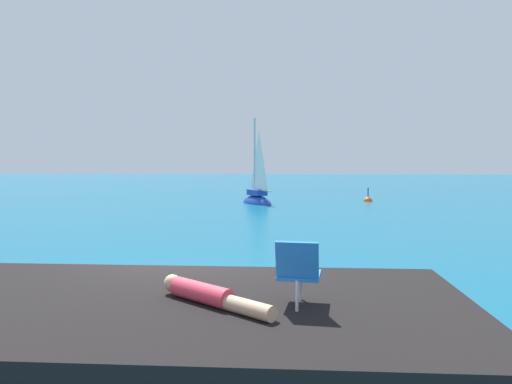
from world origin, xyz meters
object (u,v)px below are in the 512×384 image
Objects in this scene: sailboat_near at (257,199)px; person_sunbather at (209,295)px; marker_buoy at (368,201)px; beach_chair at (298,270)px.

person_sunbather is at bearing 148.99° from sailboat_near.
sailboat_near is at bearing -162.29° from marker_buoy.
sailboat_near reaches higher than person_sunbather.
person_sunbather is 26.25m from marker_buoy.
sailboat_near reaches higher than marker_buoy.
marker_buoy is (6.87, 2.19, -0.30)m from sailboat_near.
beach_chair is at bearing 36.06° from person_sunbather.
beach_chair reaches higher than marker_buoy.
sailboat_near is 23.50m from beach_chair.
marker_buoy is (5.95, 25.55, -1.03)m from person_sunbather.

